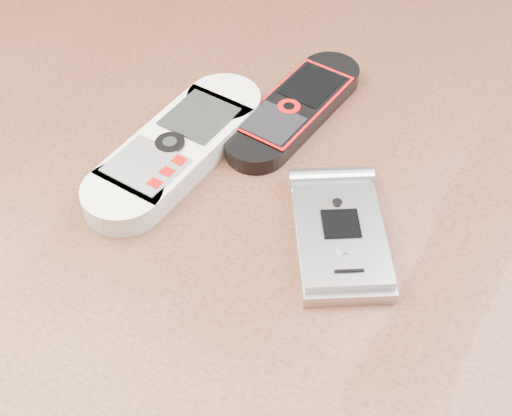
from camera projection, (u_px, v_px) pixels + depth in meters
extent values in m
cube|color=black|center=(250.00, 232.00, 0.49)|extent=(1.20, 0.80, 0.03)
cube|color=black|center=(52.00, 124.00, 1.14)|extent=(0.06, 0.06, 0.71)
cube|color=beige|center=(177.00, 147.00, 0.51)|extent=(0.07, 0.18, 0.02)
cube|color=black|center=(295.00, 108.00, 0.54)|extent=(0.07, 0.16, 0.02)
cube|color=#BBBBC0|center=(341.00, 235.00, 0.46)|extent=(0.11, 0.13, 0.02)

